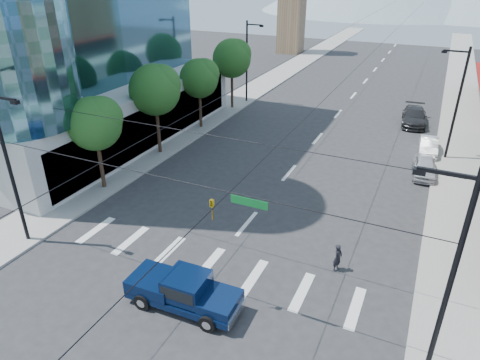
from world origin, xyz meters
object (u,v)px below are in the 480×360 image
(pickup_truck, at_px, (183,290))
(parked_car_mid, at_px, (428,146))
(pedestrian, at_px, (338,258))
(parked_car_far, at_px, (414,116))
(parked_car_near, at_px, (425,167))

(pickup_truck, xyz_separation_m, parked_car_mid, (9.15, 24.32, -0.30))
(pickup_truck, distance_m, pedestrian, 8.16)
(pickup_truck, relative_size, pedestrian, 3.54)
(parked_car_mid, bearing_deg, pickup_truck, -114.24)
(pedestrian, xyz_separation_m, parked_car_far, (1.49, 26.04, 0.03))
(pickup_truck, xyz_separation_m, pedestrian, (5.86, 5.67, -0.18))
(parked_car_mid, relative_size, parked_car_far, 0.73)
(pickup_truck, height_order, parked_car_near, pickup_truck)
(pickup_truck, bearing_deg, parked_car_mid, 67.62)
(parked_car_far, bearing_deg, pickup_truck, -108.23)
(parked_car_near, height_order, parked_car_mid, parked_car_near)
(pickup_truck, height_order, parked_car_far, pickup_truck)
(parked_car_near, height_order, parked_car_far, parked_car_far)
(pedestrian, height_order, parked_car_mid, pedestrian)
(parked_car_mid, bearing_deg, pedestrian, -103.62)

